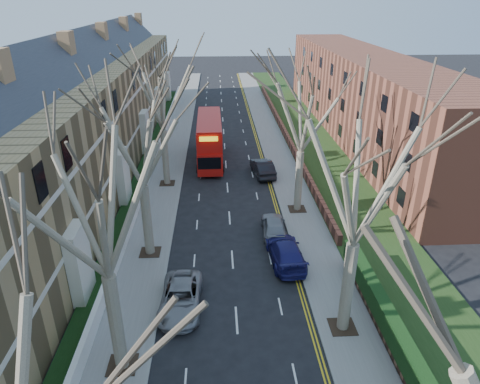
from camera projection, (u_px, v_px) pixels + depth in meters
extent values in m
cube|color=slate|center=(174.00, 147.00, 50.67)|extent=(3.00, 102.00, 0.12)
cube|color=slate|center=(275.00, 145.00, 51.27)|extent=(3.00, 102.00, 0.12)
cube|color=#9C7E4F|center=(82.00, 126.00, 40.96)|extent=(9.00, 78.00, 10.00)
cube|color=#2D2F37|center=(71.00, 61.00, 38.43)|extent=(4.67, 78.00, 4.67)
cube|color=silver|center=(130.00, 140.00, 41.81)|extent=(0.12, 78.00, 0.35)
cube|color=silver|center=(126.00, 105.00, 40.34)|extent=(0.12, 78.00, 0.35)
cube|color=brown|center=(363.00, 95.00, 53.38)|extent=(8.00, 54.00, 10.00)
cube|color=brown|center=(284.00, 131.00, 54.76)|extent=(0.35, 54.00, 0.90)
cube|color=white|center=(151.00, 167.00, 43.11)|extent=(0.30, 78.00, 1.00)
cube|color=#1B3413|center=(312.00, 143.00, 51.45)|extent=(6.00, 102.00, 0.06)
cylinder|color=#6D634E|center=(116.00, 323.00, 19.67)|extent=(0.64, 0.64, 5.25)
cube|color=#2D2116|center=(123.00, 365.00, 20.77)|extent=(1.40, 1.40, 0.05)
cylinder|color=#6D634E|center=(147.00, 220.00, 28.76)|extent=(0.64, 0.64, 5.07)
cube|color=#2D2116|center=(150.00, 252.00, 29.83)|extent=(1.40, 1.40, 0.05)
cylinder|color=#6D634E|center=(165.00, 157.00, 39.59)|extent=(0.60, 0.60, 5.25)
cube|color=#2D2116|center=(167.00, 183.00, 40.69)|extent=(1.40, 1.40, 0.05)
cylinder|color=#6D634E|center=(347.00, 288.00, 22.05)|extent=(0.64, 0.64, 5.25)
cube|color=#2D2116|center=(342.00, 327.00, 23.15)|extent=(1.40, 1.40, 0.05)
cylinder|color=#6D634E|center=(299.00, 181.00, 34.76)|extent=(0.60, 0.60, 5.07)
cube|color=#2D2116|center=(297.00, 209.00, 35.83)|extent=(1.40, 1.40, 0.05)
cube|color=red|center=(210.00, 148.00, 46.05)|extent=(2.61, 10.98, 2.19)
cube|color=red|center=(209.00, 129.00, 45.17)|extent=(2.60, 10.44, 1.99)
cube|color=black|center=(210.00, 144.00, 45.86)|extent=(2.62, 10.11, 0.90)
cube|color=black|center=(209.00, 128.00, 45.13)|extent=(2.62, 9.89, 0.90)
imported|color=gray|center=(181.00, 298.00, 24.49)|extent=(2.47, 5.05, 1.38)
imported|color=navy|center=(285.00, 252.00, 28.74)|extent=(2.47, 5.37, 1.52)
imported|color=gray|center=(274.00, 226.00, 31.99)|extent=(1.90, 4.36, 1.46)
imported|color=black|center=(263.00, 168.00, 42.54)|extent=(2.29, 5.01, 1.59)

